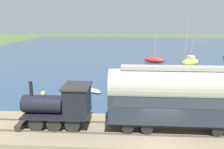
# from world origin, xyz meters

# --- Properties ---
(ground_plane) EXTENTS (200.00, 200.00, 0.00)m
(ground_plane) POSITION_xyz_m (0.00, 0.00, 0.00)
(ground_plane) COLOR #476033
(harbor_water) EXTENTS (80.00, 80.00, 0.01)m
(harbor_water) POSITION_xyz_m (43.63, 0.00, 0.00)
(harbor_water) COLOR #2D4760
(harbor_water) RESTS_ON ground
(rail_embankment) EXTENTS (4.93, 56.00, 0.51)m
(rail_embankment) POSITION_xyz_m (0.86, 0.00, 0.20)
(rail_embankment) COLOR #84755B
(rail_embankment) RESTS_ON ground
(steam_locomotive) EXTENTS (2.26, 5.20, 3.28)m
(steam_locomotive) POSITION_xyz_m (0.86, 6.77, 2.22)
(steam_locomotive) COLOR black
(steam_locomotive) RESTS_ON rail_embankment
(passenger_coach) EXTENTS (2.32, 10.22, 4.50)m
(passenger_coach) POSITION_xyz_m (0.86, -1.47, 2.99)
(passenger_coach) COLOR black
(passenger_coach) RESTS_ON rail_embankment
(sailboat_teal) EXTENTS (2.86, 3.40, 9.04)m
(sailboat_teal) POSITION_xyz_m (13.51, -4.85, 0.74)
(sailboat_teal) COLOR #1E707A
(sailboat_teal) RESTS_ON harbor_water
(sailboat_red) EXTENTS (2.77, 4.11, 5.44)m
(sailboat_red) POSITION_xyz_m (27.19, -3.04, 0.56)
(sailboat_red) COLOR #B72D23
(sailboat_red) RESTS_ON harbor_water
(sailboat_yellow) EXTENTS (3.17, 3.85, 6.85)m
(sailboat_yellow) POSITION_xyz_m (24.21, -8.76, 0.78)
(sailboat_yellow) COLOR gold
(sailboat_yellow) RESTS_ON harbor_water
(rowboat_off_pier) EXTENTS (2.01, 2.19, 0.36)m
(rowboat_off_pier) POSITION_xyz_m (9.74, 5.83, 0.19)
(rowboat_off_pier) COLOR #B7B2A3
(rowboat_off_pier) RESTS_ON harbor_water
(rowboat_near_shore) EXTENTS (1.89, 2.16, 0.34)m
(rowboat_near_shore) POSITION_xyz_m (6.39, -5.29, 0.18)
(rowboat_near_shore) COLOR #B7B2A3
(rowboat_near_shore) RESTS_ON harbor_water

